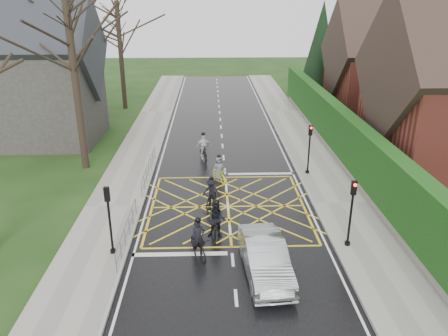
{
  "coord_description": "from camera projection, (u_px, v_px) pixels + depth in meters",
  "views": [
    {
      "loc": [
        -0.86,
        -20.67,
        10.38
      ],
      "look_at": [
        -0.14,
        2.28,
        1.3
      ],
      "focal_mm": 35.0,
      "sensor_mm": 36.0,
      "label": 1
    }
  ],
  "objects": [
    {
      "name": "traffic_light_ne",
      "position": [
        309.0,
        150.0,
        26.49
      ],
      "size": [
        0.24,
        0.31,
        3.21
      ],
      "rotation": [
        0.0,
        0.0,
        3.14
      ],
      "color": "black",
      "rests_on": "ground"
    },
    {
      "name": "conifer",
      "position": [
        321.0,
        51.0,
        45.7
      ],
      "size": [
        4.6,
        4.6,
        10.0
      ],
      "color": "black",
      "rests_on": "ground"
    },
    {
      "name": "cyclist_front",
      "position": [
        203.0,
        149.0,
        29.58
      ],
      "size": [
        1.08,
        1.94,
        1.88
      ],
      "rotation": [
        0.0,
        0.0,
        0.24
      ],
      "color": "black",
      "rests_on": "ground"
    },
    {
      "name": "ground",
      "position": [
        228.0,
        207.0,
        23.05
      ],
      "size": [
        120.0,
        120.0,
        0.0
      ],
      "primitive_type": "plane",
      "color": "black",
      "rests_on": "ground"
    },
    {
      "name": "cyclist_back",
      "position": [
        217.0,
        223.0,
        19.88
      ],
      "size": [
        0.94,
        1.95,
        1.89
      ],
      "rotation": [
        0.0,
        0.0,
        -0.18
      ],
      "color": "black",
      "rests_on": "ground"
    },
    {
      "name": "cyclist_rear",
      "position": [
        198.0,
        243.0,
        18.53
      ],
      "size": [
        1.26,
        1.95,
        1.79
      ],
      "rotation": [
        0.0,
        0.0,
        0.36
      ],
      "color": "black",
      "rests_on": "ground"
    },
    {
      "name": "tree_near",
      "position": [
        70.0,
        41.0,
        25.46
      ],
      "size": [
        9.24,
        9.24,
        11.44
      ],
      "color": "black",
      "rests_on": "ground"
    },
    {
      "name": "tree_far",
      "position": [
        119.0,
        33.0,
        40.58
      ],
      "size": [
        8.4,
        8.4,
        10.4
      ],
      "color": "black",
      "rests_on": "ground"
    },
    {
      "name": "house_far",
      "position": [
        386.0,
        69.0,
        38.61
      ],
      "size": [
        9.8,
        8.8,
        10.3
      ],
      "color": "maroon",
      "rests_on": "ground"
    },
    {
      "name": "traffic_light_sw",
      "position": [
        110.0,
        221.0,
        18.11
      ],
      "size": [
        0.24,
        0.31,
        3.21
      ],
      "color": "black",
      "rests_on": "ground"
    },
    {
      "name": "car",
      "position": [
        265.0,
        258.0,
        17.22
      ],
      "size": [
        1.94,
        4.66,
        1.5
      ],
      "primitive_type": "imported",
      "rotation": [
        0.0,
        0.0,
        0.08
      ],
      "color": "#A6A9AD",
      "rests_on": "ground"
    },
    {
      "name": "church",
      "position": [
        38.0,
        76.0,
        32.0
      ],
      "size": [
        8.8,
        7.8,
        11.0
      ],
      "color": "#2D2B28",
      "rests_on": "ground"
    },
    {
      "name": "hedge",
      "position": [
        344.0,
        134.0,
        28.08
      ],
      "size": [
        0.9,
        38.0,
        2.8
      ],
      "primitive_type": "cube",
      "color": "#13340E",
      "rests_on": "stone_wall"
    },
    {
      "name": "stone_wall",
      "position": [
        342.0,
        159.0,
        28.73
      ],
      "size": [
        0.5,
        38.0,
        0.7
      ],
      "primitive_type": "cube",
      "color": "slate",
      "rests_on": "ground"
    },
    {
      "name": "cyclist_mid",
      "position": [
        211.0,
        195.0,
        22.97
      ],
      "size": [
        1.1,
        1.79,
        1.65
      ],
      "rotation": [
        0.0,
        0.0,
        -0.29
      ],
      "color": "black",
      "rests_on": "ground"
    },
    {
      "name": "traffic_light_se",
      "position": [
        351.0,
        214.0,
        18.68
      ],
      "size": [
        0.24,
        0.31,
        3.21
      ],
      "rotation": [
        0.0,
        0.0,
        3.14
      ],
      "color": "black",
      "rests_on": "ground"
    },
    {
      "name": "tree_mid",
      "position": [
        87.0,
        21.0,
        32.6
      ],
      "size": [
        10.08,
        10.08,
        12.48
      ],
      "color": "black",
      "rests_on": "ground"
    },
    {
      "name": "sidewalk_left",
      "position": [
        114.0,
        207.0,
        22.85
      ],
      "size": [
        3.0,
        80.0,
        0.15
      ],
      "primitive_type": "cube",
      "color": "gray",
      "rests_on": "ground"
    },
    {
      "name": "railing_north",
      "position": [
        149.0,
        166.0,
        26.34
      ],
      "size": [
        0.05,
        6.04,
        1.03
      ],
      "color": "slate",
      "rests_on": "ground"
    },
    {
      "name": "cyclist_lead",
      "position": [
        219.0,
        172.0,
        26.15
      ],
      "size": [
        1.21,
        1.76,
        1.63
      ],
      "rotation": [
        0.0,
        0.0,
        0.42
      ],
      "color": "gold",
      "rests_on": "ground"
    },
    {
      "name": "road",
      "position": [
        228.0,
        207.0,
        23.05
      ],
      "size": [
        9.0,
        80.0,
        0.01
      ],
      "primitive_type": "cube",
      "color": "black",
      "rests_on": "ground"
    },
    {
      "name": "railing_south",
      "position": [
        127.0,
        228.0,
        19.37
      ],
      "size": [
        0.05,
        5.04,
        1.03
      ],
      "color": "slate",
      "rests_on": "ground"
    },
    {
      "name": "sidewalk_right",
      "position": [
        341.0,
        204.0,
        23.2
      ],
      "size": [
        3.0,
        80.0,
        0.15
      ],
      "primitive_type": "cube",
      "color": "gray",
      "rests_on": "ground"
    }
  ]
}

